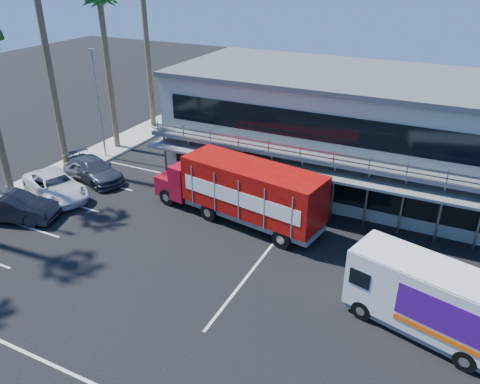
% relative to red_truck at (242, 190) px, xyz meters
% --- Properties ---
extents(ground, '(120.00, 120.00, 0.00)m').
position_rel_red_truck_xyz_m(ground, '(0.63, -6.90, -1.97)').
color(ground, black).
rests_on(ground, ground).
extents(building, '(22.40, 12.00, 7.30)m').
position_rel_red_truck_xyz_m(building, '(3.63, 8.04, 1.68)').
color(building, gray).
rests_on(building, ground).
extents(curb_strip, '(3.00, 32.00, 0.16)m').
position_rel_red_truck_xyz_m(curb_strip, '(-14.37, -0.90, -1.89)').
color(curb_strip, '#A5A399').
rests_on(curb_strip, ground).
extents(palm_e, '(2.80, 2.80, 12.25)m').
position_rel_red_truck_xyz_m(palm_e, '(-14.07, 6.10, 8.60)').
color(palm_e, brown).
rests_on(palm_e, ground).
extents(light_pole_far, '(0.50, 0.25, 8.09)m').
position_rel_red_truck_xyz_m(light_pole_far, '(-13.57, 4.10, 2.53)').
color(light_pole_far, gray).
rests_on(light_pole_far, ground).
extents(red_truck, '(10.93, 4.25, 3.59)m').
position_rel_red_truck_xyz_m(red_truck, '(0.00, 0.00, 0.00)').
color(red_truck, maroon).
rests_on(red_truck, ground).
extents(white_van, '(6.73, 3.77, 3.12)m').
position_rel_red_truck_xyz_m(white_van, '(10.62, -4.90, -0.32)').
color(white_van, silver).
rests_on(white_van, ground).
extents(parked_car_b, '(5.28, 3.14, 1.65)m').
position_rel_red_truck_xyz_m(parked_car_b, '(-11.87, -5.70, -1.15)').
color(parked_car_b, black).
rests_on(parked_car_b, ground).
extents(parked_car_c, '(6.02, 4.33, 1.52)m').
position_rel_red_truck_xyz_m(parked_car_c, '(-11.87, -2.50, -1.21)').
color(parked_car_c, silver).
rests_on(parked_car_c, ground).
extents(parked_car_d, '(5.54, 3.60, 1.49)m').
position_rel_red_truck_xyz_m(parked_car_d, '(-11.50, 0.59, -1.23)').
color(parked_car_d, '#2C333B').
rests_on(parked_car_d, ground).
extents(parked_car_e, '(3.99, 1.93, 1.31)m').
position_rel_red_truck_xyz_m(parked_car_e, '(-11.87, 0.42, -1.32)').
color(parked_car_e, slate).
rests_on(parked_car_e, ground).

